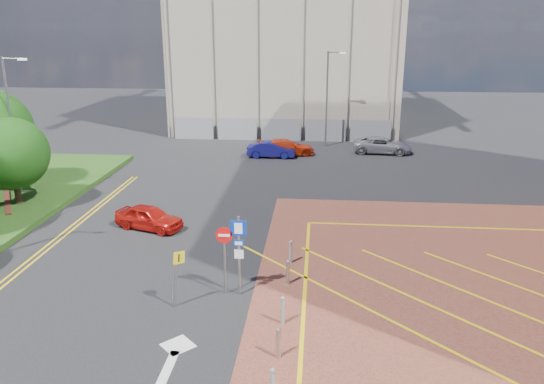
# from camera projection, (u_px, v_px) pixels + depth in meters

# --- Properties ---
(ground) EXTENTS (140.00, 140.00, 0.00)m
(ground) POSITION_uv_depth(u_px,v_px,m) (223.00, 307.00, 19.59)
(ground) COLOR black
(ground) RESTS_ON ground
(tree_c) EXTENTS (4.00, 4.00, 4.90)m
(tree_c) POSITION_uv_depth(u_px,v_px,m) (12.00, 153.00, 29.28)
(tree_c) COLOR #3D2B1C
(tree_c) RESTS_ON grass_bed
(lamp_left_far) EXTENTS (1.53, 0.16, 8.00)m
(lamp_left_far) POSITION_uv_depth(u_px,v_px,m) (12.00, 121.00, 30.82)
(lamp_left_far) COLOR #9EA0A8
(lamp_left_far) RESTS_ON grass_bed
(lamp_back) EXTENTS (1.53, 0.16, 8.00)m
(lamp_back) POSITION_uv_depth(u_px,v_px,m) (328.00, 95.00, 44.56)
(lamp_back) COLOR #9EA0A8
(lamp_back) RESTS_ON ground
(sign_cluster) EXTENTS (1.17, 0.12, 3.20)m
(sign_cluster) POSITION_uv_depth(u_px,v_px,m) (234.00, 248.00, 19.92)
(sign_cluster) COLOR #9EA0A8
(sign_cluster) RESTS_ON ground
(warning_sign) EXTENTS (0.55, 0.38, 2.24)m
(warning_sign) POSITION_uv_depth(u_px,v_px,m) (176.00, 272.00, 19.13)
(warning_sign) COLOR #9EA0A8
(warning_sign) RESTS_ON ground
(bollard_row) EXTENTS (0.14, 11.14, 0.90)m
(bollard_row) POSITION_uv_depth(u_px,v_px,m) (281.00, 322.00, 17.67)
(bollard_row) COLOR #9EA0A8
(bollard_row) RESTS_ON forecourt
(construction_building) EXTENTS (21.20, 19.20, 22.00)m
(construction_building) POSITION_uv_depth(u_px,v_px,m) (288.00, 15.00, 54.33)
(construction_building) COLOR gray
(construction_building) RESTS_ON ground
(construction_fence) EXTENTS (21.60, 0.06, 2.00)m
(construction_fence) POSITION_uv_depth(u_px,v_px,m) (292.00, 130.00, 47.73)
(construction_fence) COLOR gray
(construction_fence) RESTS_ON ground
(car_red_left) EXTENTS (3.85, 2.51, 1.22)m
(car_red_left) POSITION_uv_depth(u_px,v_px,m) (149.00, 217.00, 26.98)
(car_red_left) COLOR #B7160F
(car_red_left) RESTS_ON ground
(car_blue_back) EXTENTS (3.79, 1.33, 1.25)m
(car_blue_back) POSITION_uv_depth(u_px,v_px,m) (271.00, 150.00, 41.79)
(car_blue_back) COLOR navy
(car_blue_back) RESTS_ON ground
(car_red_back) EXTENTS (4.83, 3.07, 1.30)m
(car_red_back) POSITION_uv_depth(u_px,v_px,m) (286.00, 147.00, 42.41)
(car_red_back) COLOR red
(car_red_back) RESTS_ON ground
(car_silver_back) EXTENTS (4.88, 2.54, 1.31)m
(car_silver_back) POSITION_uv_depth(u_px,v_px,m) (382.00, 145.00, 43.19)
(car_silver_back) COLOR #A3A2A9
(car_silver_back) RESTS_ON ground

